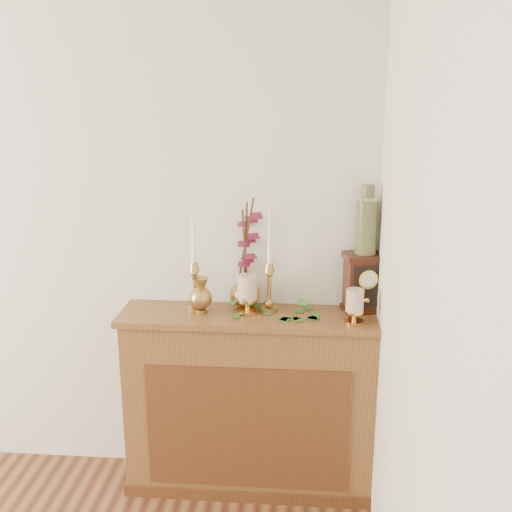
# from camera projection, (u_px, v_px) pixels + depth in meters

# --- Properties ---
(console_shelf) EXTENTS (1.24, 0.34, 0.93)m
(console_shelf) POSITION_uv_depth(u_px,v_px,m) (250.00, 407.00, 2.97)
(console_shelf) COLOR brown
(console_shelf) RESTS_ON ground
(candlestick_left) EXTENTS (0.08, 0.08, 0.50)m
(candlestick_left) POSITION_uv_depth(u_px,v_px,m) (194.00, 279.00, 2.82)
(candlestick_left) COLOR #A18740
(candlestick_left) RESTS_ON console_shelf
(candlestick_center) EXTENTS (0.08, 0.08, 0.49)m
(candlestick_center) POSITION_uv_depth(u_px,v_px,m) (269.00, 279.00, 2.82)
(candlestick_center) COLOR #A18740
(candlestick_center) RESTS_ON console_shelf
(bud_vase) EXTENTS (0.11, 0.11, 0.17)m
(bud_vase) POSITION_uv_depth(u_px,v_px,m) (201.00, 296.00, 2.82)
(bud_vase) COLOR #A18740
(bud_vase) RESTS_ON console_shelf
(ginger_jar) EXTENTS (0.22, 0.24, 0.55)m
(ginger_jar) POSITION_uv_depth(u_px,v_px,m) (248.00, 257.00, 2.88)
(ginger_jar) COLOR #A18740
(ginger_jar) RESTS_ON console_shelf
(pillar_candle_left) EXTENTS (0.10, 0.10, 0.20)m
(pillar_candle_left) POSITION_uv_depth(u_px,v_px,m) (247.00, 292.00, 2.82)
(pillar_candle_left) COLOR #E1A34E
(pillar_candle_left) RESTS_ON console_shelf
(pillar_candle_right) EXTENTS (0.09, 0.09, 0.17)m
(pillar_candle_right) POSITION_uv_depth(u_px,v_px,m) (355.00, 305.00, 2.69)
(pillar_candle_right) COLOR #E1A34E
(pillar_candle_right) RESTS_ON console_shelf
(ivy_garland) EXTENTS (0.48, 0.20, 0.08)m
(ivy_garland) POSITION_uv_depth(u_px,v_px,m) (265.00, 311.00, 2.84)
(ivy_garland) COLOR #356225
(ivy_garland) RESTS_ON console_shelf
(mantel_clock) EXTENTS (0.22, 0.17, 0.29)m
(mantel_clock) POSITION_uv_depth(u_px,v_px,m) (364.00, 283.00, 2.83)
(mantel_clock) COLOR #35120A
(mantel_clock) RESTS_ON console_shelf
(ceramic_vase) EXTENTS (0.10, 0.10, 0.32)m
(ceramic_vase) POSITION_uv_depth(u_px,v_px,m) (367.00, 223.00, 2.76)
(ceramic_vase) COLOR #172F23
(ceramic_vase) RESTS_ON mantel_clock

